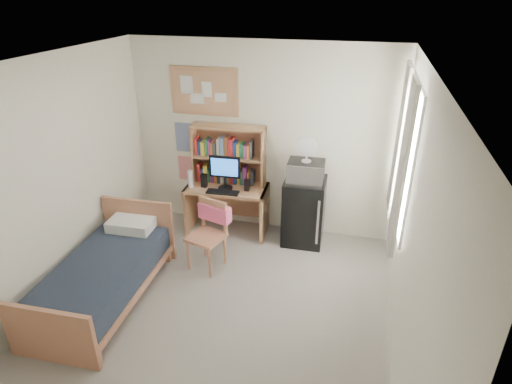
% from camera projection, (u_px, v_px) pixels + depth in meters
% --- Properties ---
extents(floor, '(3.60, 4.20, 0.02)m').
position_uv_depth(floor, '(213.00, 321.00, 4.51)').
color(floor, gray).
rests_on(floor, ground).
extents(ceiling, '(3.60, 4.20, 0.02)m').
position_uv_depth(ceiling, '(199.00, 68.00, 3.37)').
color(ceiling, white).
rests_on(ceiling, wall_back).
extents(wall_back, '(3.60, 0.04, 2.60)m').
position_uv_depth(wall_back, '(261.00, 140.00, 5.77)').
color(wall_back, white).
rests_on(wall_back, floor).
extents(wall_left, '(0.04, 4.20, 2.60)m').
position_uv_depth(wall_left, '(40.00, 191.00, 4.34)').
color(wall_left, white).
rests_on(wall_left, floor).
extents(wall_right, '(0.04, 4.20, 2.60)m').
position_uv_depth(wall_right, '(412.00, 239.00, 3.54)').
color(wall_right, white).
rests_on(wall_right, floor).
extents(window_unit, '(0.10, 1.40, 1.70)m').
position_uv_depth(window_unit, '(403.00, 154.00, 4.46)').
color(window_unit, white).
rests_on(window_unit, wall_right).
extents(curtain_left, '(0.04, 0.55, 1.70)m').
position_uv_depth(curtain_left, '(402.00, 168.00, 4.12)').
color(curtain_left, beige).
rests_on(curtain_left, wall_right).
extents(curtain_right, '(0.04, 0.55, 1.70)m').
position_uv_depth(curtain_right, '(399.00, 142.00, 4.82)').
color(curtain_right, beige).
rests_on(curtain_right, wall_right).
extents(bulletin_board, '(0.94, 0.03, 0.64)m').
position_uv_depth(bulletin_board, '(204.00, 91.00, 5.66)').
color(bulletin_board, tan).
rests_on(bulletin_board, wall_back).
extents(poster_wave, '(0.30, 0.01, 0.42)m').
position_uv_depth(poster_wave, '(186.00, 137.00, 6.03)').
color(poster_wave, navy).
rests_on(poster_wave, wall_back).
extents(poster_japan, '(0.28, 0.01, 0.36)m').
position_uv_depth(poster_japan, '(188.00, 168.00, 6.23)').
color(poster_japan, red).
rests_on(poster_japan, wall_back).
extents(desk, '(1.14, 0.61, 0.69)m').
position_uv_depth(desk, '(227.00, 209.00, 6.02)').
color(desk, tan).
rests_on(desk, floor).
extents(desk_chair, '(0.54, 0.54, 0.87)m').
position_uv_depth(desk_chair, '(206.00, 237.00, 5.19)').
color(desk_chair, tan).
rests_on(desk_chair, floor).
extents(mini_fridge, '(0.55, 0.55, 0.91)m').
position_uv_depth(mini_fridge, '(304.00, 211.00, 5.74)').
color(mini_fridge, black).
rests_on(mini_fridge, floor).
extents(bed, '(0.95, 1.81, 0.49)m').
position_uv_depth(bed, '(104.00, 281.00, 4.72)').
color(bed, '#19202D').
rests_on(bed, floor).
extents(hutch, '(1.01, 0.30, 0.82)m').
position_uv_depth(hutch, '(229.00, 155.00, 5.82)').
color(hutch, tan).
rests_on(hutch, desk).
extents(monitor, '(0.42, 0.05, 0.45)m').
position_uv_depth(monitor, '(225.00, 173.00, 5.71)').
color(monitor, black).
rests_on(monitor, desk).
extents(keyboard, '(0.44, 0.16, 0.02)m').
position_uv_depth(keyboard, '(223.00, 192.00, 5.68)').
color(keyboard, black).
rests_on(keyboard, desk).
extents(speaker_left, '(0.08, 0.08, 0.18)m').
position_uv_depth(speaker_left, '(204.00, 181.00, 5.83)').
color(speaker_left, black).
rests_on(speaker_left, desk).
extents(speaker_right, '(0.07, 0.07, 0.16)m').
position_uv_depth(speaker_right, '(247.00, 185.00, 5.72)').
color(speaker_right, black).
rests_on(speaker_right, desk).
extents(water_bottle, '(0.07, 0.07, 0.24)m').
position_uv_depth(water_bottle, '(190.00, 179.00, 5.81)').
color(water_bottle, white).
rests_on(water_bottle, desk).
extents(hoodie, '(0.45, 0.24, 0.20)m').
position_uv_depth(hoodie, '(215.00, 213.00, 5.24)').
color(hoodie, '#FF618E').
rests_on(hoodie, desk_chair).
extents(microwave, '(0.47, 0.36, 0.27)m').
position_uv_depth(microwave, '(306.00, 171.00, 5.46)').
color(microwave, '#B4B4B9').
rests_on(microwave, mini_fridge).
extents(desk_fan, '(0.25, 0.25, 0.30)m').
position_uv_depth(desk_fan, '(307.00, 150.00, 5.34)').
color(desk_fan, white).
rests_on(desk_fan, microwave).
extents(pillow, '(0.55, 0.39, 0.13)m').
position_uv_depth(pillow, '(132.00, 224.00, 5.24)').
color(pillow, white).
rests_on(pillow, bed).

